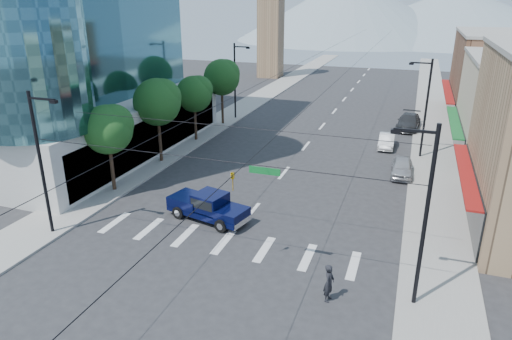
% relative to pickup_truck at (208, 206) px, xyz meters
% --- Properties ---
extents(ground, '(160.00, 160.00, 0.00)m').
position_rel_pickup_truck_xyz_m(ground, '(2.39, -4.01, -1.00)').
color(ground, '#28282B').
rests_on(ground, ground).
extents(sidewalk_left, '(4.00, 120.00, 0.15)m').
position_rel_pickup_truck_xyz_m(sidewalk_left, '(-9.61, 35.99, -0.92)').
color(sidewalk_left, gray).
rests_on(sidewalk_left, ground).
extents(sidewalk_right, '(4.00, 120.00, 0.15)m').
position_rel_pickup_truck_xyz_m(sidewalk_right, '(14.39, 35.99, -0.92)').
color(sidewalk_right, gray).
rests_on(sidewalk_right, ground).
extents(shop_far, '(12.00, 18.00, 10.00)m').
position_rel_pickup_truck_xyz_m(shop_far, '(22.39, 35.99, 4.00)').
color(shop_far, brown).
rests_on(shop_far, ground).
extents(clock_tower, '(4.80, 4.80, 20.40)m').
position_rel_pickup_truck_xyz_m(clock_tower, '(-14.11, 57.99, 9.64)').
color(clock_tower, '#8C6B4C').
rests_on(clock_tower, ground).
extents(mountain_left, '(80.00, 80.00, 22.00)m').
position_rel_pickup_truck_xyz_m(mountain_left, '(-12.61, 145.99, 10.00)').
color(mountain_left, gray).
rests_on(mountain_left, ground).
extents(mountain_right, '(90.00, 90.00, 18.00)m').
position_rel_pickup_truck_xyz_m(mountain_right, '(22.39, 155.99, 8.00)').
color(mountain_right, gray).
rests_on(mountain_right, ground).
extents(tree_near, '(3.65, 3.64, 6.71)m').
position_rel_pickup_truck_xyz_m(tree_near, '(-8.68, 2.09, 3.99)').
color(tree_near, black).
rests_on(tree_near, ground).
extents(tree_midnear, '(4.09, 4.09, 7.52)m').
position_rel_pickup_truck_xyz_m(tree_midnear, '(-8.68, 9.09, 4.59)').
color(tree_midnear, black).
rests_on(tree_midnear, ground).
extents(tree_midfar, '(3.65, 3.64, 6.71)m').
position_rel_pickup_truck_xyz_m(tree_midfar, '(-8.68, 16.09, 3.99)').
color(tree_midfar, black).
rests_on(tree_midfar, ground).
extents(tree_far, '(4.09, 4.09, 7.52)m').
position_rel_pickup_truck_xyz_m(tree_far, '(-8.68, 23.09, 4.59)').
color(tree_far, black).
rests_on(tree_far, ground).
extents(signal_rig, '(21.80, 0.20, 9.00)m').
position_rel_pickup_truck_xyz_m(signal_rig, '(2.58, -5.01, 3.64)').
color(signal_rig, black).
rests_on(signal_rig, ground).
extents(lamp_pole_nw, '(2.00, 0.25, 9.00)m').
position_rel_pickup_truck_xyz_m(lamp_pole_nw, '(-8.27, 25.99, 3.94)').
color(lamp_pole_nw, black).
rests_on(lamp_pole_nw, ground).
extents(lamp_pole_ne, '(2.00, 0.25, 9.00)m').
position_rel_pickup_truck_xyz_m(lamp_pole_ne, '(13.06, 17.99, 3.94)').
color(lamp_pole_ne, black).
rests_on(lamp_pole_ne, ground).
extents(pickup_truck, '(5.97, 3.23, 1.92)m').
position_rel_pickup_truck_xyz_m(pickup_truck, '(0.00, 0.00, 0.00)').
color(pickup_truck, black).
rests_on(pickup_truck, ground).
extents(pedestrian, '(0.56, 0.77, 1.96)m').
position_rel_pickup_truck_xyz_m(pedestrian, '(9.24, -6.01, -0.02)').
color(pedestrian, black).
rests_on(pedestrian, ground).
extents(parked_car_near, '(1.87, 4.35, 1.46)m').
position_rel_pickup_truck_xyz_m(parked_car_near, '(11.79, 12.65, -0.27)').
color(parked_car_near, '#AAABAF').
rests_on(parked_car_near, ground).
extents(parked_car_mid, '(1.53, 4.17, 1.37)m').
position_rel_pickup_truck_xyz_m(parked_car_mid, '(9.99, 20.15, -0.32)').
color(parked_car_mid, white).
rests_on(parked_car_mid, ground).
extents(parked_car_far, '(2.72, 5.87, 1.66)m').
position_rel_pickup_truck_xyz_m(parked_car_far, '(11.79, 28.05, -0.17)').
color(parked_car_far, '#323234').
rests_on(parked_car_far, ground).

